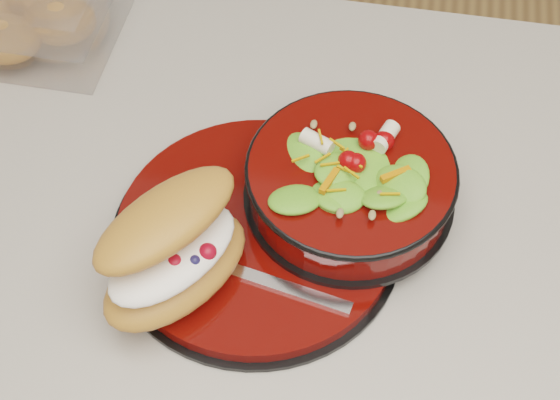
% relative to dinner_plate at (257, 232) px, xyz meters
% --- Properties ---
extents(dinner_plate, '(0.29, 0.29, 0.02)m').
position_rel_dinner_plate_xyz_m(dinner_plate, '(0.00, 0.00, 0.00)').
color(dinner_plate, black).
rests_on(dinner_plate, island_counter).
extents(salad_bowl, '(0.21, 0.21, 0.09)m').
position_rel_dinner_plate_xyz_m(salad_bowl, '(0.08, 0.05, 0.04)').
color(salad_bowl, black).
rests_on(salad_bowl, dinner_plate).
extents(croissant, '(0.16, 0.19, 0.09)m').
position_rel_dinner_plate_xyz_m(croissant, '(-0.06, -0.07, 0.05)').
color(croissant, '#C4793C').
rests_on(croissant, dinner_plate).
extents(fork, '(0.17, 0.05, 0.00)m').
position_rel_dinner_plate_xyz_m(fork, '(0.01, -0.06, 0.01)').
color(fork, silver).
rests_on(fork, dinner_plate).
extents(pastry_box, '(0.23, 0.17, 0.09)m').
position_rel_dinner_plate_xyz_m(pastry_box, '(-0.33, 0.24, 0.03)').
color(pastry_box, white).
rests_on(pastry_box, island_counter).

